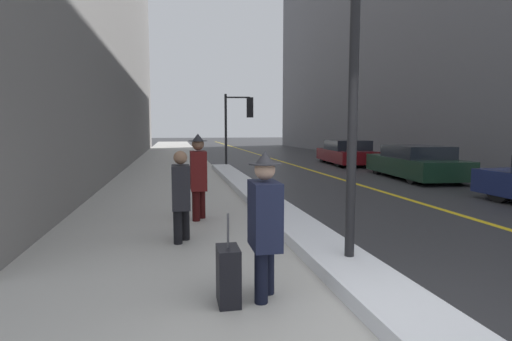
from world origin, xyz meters
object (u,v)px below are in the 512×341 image
object	(u,v)px
parked_car_maroon	(346,153)
pedestrian_with_shoulder_bag	(181,192)
pedestrian_in_glasses	(265,220)
traffic_light_near	(241,115)
parked_car_dark_green	(415,163)
rolling_suitcase	(228,276)
pedestrian_in_fedora	(198,173)
lamp_post	(354,71)

from	to	relation	value
parked_car_maroon	pedestrian_with_shoulder_bag	bearing A→B (deg)	151.12
pedestrian_in_glasses	pedestrian_with_shoulder_bag	bearing A→B (deg)	-160.53
traffic_light_near	pedestrian_with_shoulder_bag	distance (m)	12.22
pedestrian_in_glasses	pedestrian_with_shoulder_bag	world-z (taller)	pedestrian_in_glasses
parked_car_dark_green	rolling_suitcase	xyz separation A→B (m)	(-8.03, -9.04, -0.27)
traffic_light_near	parked_car_maroon	world-z (taller)	traffic_light_near
pedestrian_in_fedora	pedestrian_in_glasses	bearing A→B (deg)	6.99
pedestrian_with_shoulder_bag	parked_car_dark_green	xyz separation A→B (m)	(8.45, 6.64, -0.23)
pedestrian_in_fedora	traffic_light_near	bearing A→B (deg)	166.22
lamp_post	parked_car_dark_green	xyz separation A→B (m)	(6.39, 8.34, -1.91)
lamp_post	parked_car_maroon	distance (m)	15.70
parked_car_maroon	rolling_suitcase	xyz separation A→B (m)	(-8.03, -14.92, -0.29)
traffic_light_near	pedestrian_with_shoulder_bag	bearing A→B (deg)	-95.79
parked_car_dark_green	rolling_suitcase	distance (m)	12.09
lamp_post	pedestrian_with_shoulder_bag	world-z (taller)	lamp_post
traffic_light_near	parked_car_dark_green	size ratio (longest dim) A/B	0.71
traffic_light_near	pedestrian_in_fedora	xyz separation A→B (m)	(-2.57, -10.24, -1.49)
pedestrian_in_glasses	rolling_suitcase	xyz separation A→B (m)	(-0.39, -0.06, -0.55)
lamp_post	parked_car_maroon	world-z (taller)	lamp_post
rolling_suitcase	traffic_light_near	bearing A→B (deg)	170.25
pedestrian_in_fedora	parked_car_dark_green	size ratio (longest dim) A/B	0.36
pedestrian_in_glasses	pedestrian_in_fedora	world-z (taller)	pedestrian_in_fedora
lamp_post	traffic_light_near	distance (m)	13.48
pedestrian_in_fedora	rolling_suitcase	distance (m)	3.96
lamp_post	parked_car_dark_green	world-z (taller)	lamp_post
traffic_light_near	lamp_post	bearing A→B (deg)	-85.47
lamp_post	pedestrian_in_glasses	world-z (taller)	lamp_post
pedestrian_with_shoulder_bag	pedestrian_in_fedora	bearing A→B (deg)	166.78
pedestrian_in_fedora	parked_car_dark_green	distance (m)	9.59
pedestrian_in_fedora	parked_car_dark_green	xyz separation A→B (m)	(8.09, 5.13, -0.36)
rolling_suitcase	pedestrian_with_shoulder_bag	bearing A→B (deg)	-169.71
pedestrian_in_glasses	parked_car_dark_green	distance (m)	11.79
traffic_light_near	parked_car_dark_green	world-z (taller)	traffic_light_near
pedestrian_in_glasses	parked_car_dark_green	bearing A→B (deg)	139.94
parked_car_maroon	rolling_suitcase	bearing A→B (deg)	156.85
lamp_post	traffic_light_near	world-z (taller)	lamp_post
lamp_post	traffic_light_near	xyz separation A→B (m)	(0.87, 13.45, -0.06)
pedestrian_with_shoulder_bag	traffic_light_near	bearing A→B (deg)	166.29
lamp_post	pedestrian_in_fedora	distance (m)	3.95
traffic_light_near	pedestrian_in_fedora	bearing A→B (deg)	-95.86
lamp_post	pedestrian_with_shoulder_bag	size ratio (longest dim) A/B	2.79
traffic_light_near	pedestrian_in_glasses	xyz separation A→B (m)	(-2.12, -14.09, -1.56)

